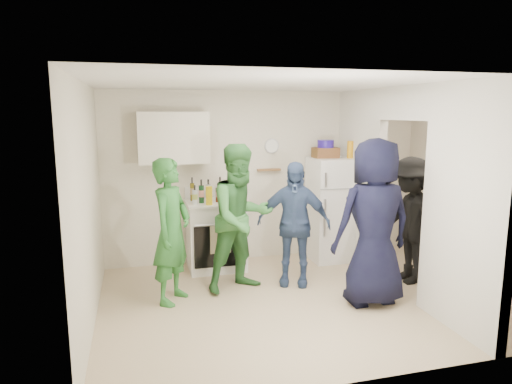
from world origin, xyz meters
TOP-DOWN VIEW (x-y plane):
  - floor at (0.00, 0.00)m, footprint 4.80×4.80m
  - wall_back at (0.00, 1.70)m, footprint 4.80×0.00m
  - wall_front at (0.00, -1.70)m, footprint 4.80×0.00m
  - wall_left at (-2.40, 0.00)m, footprint 0.00×3.40m
  - wall_right at (2.40, 0.00)m, footprint 0.00×3.40m
  - ceiling at (0.00, 0.00)m, footprint 4.80×4.80m
  - partition_pier_back at (1.20, 1.10)m, footprint 0.12×1.20m
  - partition_pier_front at (1.20, -1.10)m, footprint 0.12×1.20m
  - partition_header at (1.20, 0.00)m, footprint 0.12×1.00m
  - stove at (-0.86, 1.37)m, footprint 0.81×0.68m
  - upper_cabinet at (-1.40, 1.52)m, footprint 0.95×0.34m
  - fridge at (0.89, 1.34)m, footprint 0.63×0.61m
  - wicker_basket at (0.79, 1.39)m, footprint 0.35×0.25m
  - blue_bowl at (0.79, 1.39)m, footprint 0.24×0.24m
  - yellow_cup_stack_top at (1.11, 1.24)m, footprint 0.09×0.09m
  - wall_clock at (0.05, 1.68)m, footprint 0.22×0.02m
  - spice_shelf at (0.00, 1.65)m, footprint 0.35×0.08m
  - nook_window at (2.38, 0.20)m, footprint 0.03×0.70m
  - nook_window_frame at (2.36, 0.20)m, footprint 0.04×0.76m
  - nook_valance at (2.34, 0.20)m, footprint 0.04×0.82m
  - yellow_cup_stack_stove at (-0.98, 1.15)m, footprint 0.09×0.09m
  - red_cup at (-0.64, 1.17)m, footprint 0.09×0.09m
  - person_green_left at (-1.55, 0.37)m, footprint 0.67×0.74m
  - person_green_center at (-0.68, 0.52)m, footprint 1.06×0.94m
  - person_denim at (-0.00, 0.53)m, footprint 1.01×0.73m
  - person_navy at (0.67, -0.28)m, footprint 0.95×0.63m
  - person_nook at (1.48, 0.22)m, footprint 0.63×1.07m
  - bottle_a at (-1.16, 1.51)m, footprint 0.06×0.06m
  - bottle_b at (-1.06, 1.31)m, footprint 0.07×0.07m
  - bottle_c at (-0.93, 1.51)m, footprint 0.07×0.07m
  - bottle_d at (-0.83, 1.32)m, footprint 0.07×0.07m
  - bottle_e at (-0.75, 1.56)m, footprint 0.07×0.07m
  - bottle_f at (-0.69, 1.40)m, footprint 0.07×0.07m
  - bottle_g at (-0.60, 1.50)m, footprint 0.07×0.07m
  - bottle_h at (-1.16, 1.23)m, footprint 0.07×0.07m

SIDE VIEW (x-z plane):
  - floor at x=0.00m, z-range 0.00..0.00m
  - stove at x=-0.86m, z-range 0.00..0.97m
  - fridge at x=0.89m, z-range 0.00..1.53m
  - person_denim at x=0.00m, z-range 0.00..1.59m
  - person_nook at x=1.48m, z-range 0.00..1.64m
  - person_green_left at x=-1.55m, z-range 0.00..1.69m
  - person_green_center at x=-0.68m, z-range 0.00..1.82m
  - person_navy at x=0.67m, z-range 0.00..1.92m
  - red_cup at x=-0.64m, z-range 0.97..1.09m
  - yellow_cup_stack_stove at x=-0.98m, z-range 0.97..1.22m
  - bottle_h at x=-1.16m, z-range 0.97..1.23m
  - bottle_d at x=-0.83m, z-range 0.97..1.23m
  - bottle_f at x=-0.69m, z-range 0.97..1.26m
  - bottle_c at x=-0.93m, z-range 0.97..1.26m
  - bottle_e at x=-0.75m, z-range 0.97..1.28m
  - bottle_b at x=-1.06m, z-range 0.97..1.29m
  - bottle_g at x=-0.60m, z-range 0.97..1.29m
  - bottle_a at x=-1.16m, z-range 0.97..1.30m
  - wall_back at x=0.00m, z-range -1.15..3.65m
  - wall_front at x=0.00m, z-range -1.15..3.65m
  - wall_left at x=-2.40m, z-range -0.45..2.95m
  - wall_right at x=2.40m, z-range -0.45..2.95m
  - partition_pier_back at x=1.20m, z-range 0.00..2.50m
  - partition_pier_front at x=1.20m, z-range 0.00..2.50m
  - spice_shelf at x=0.00m, z-range 1.34..1.36m
  - wicker_basket at x=0.79m, z-range 1.53..1.68m
  - nook_window at x=2.38m, z-range 1.25..2.05m
  - nook_window_frame at x=2.36m, z-range 1.22..2.08m
  - yellow_cup_stack_top at x=1.11m, z-range 1.53..1.78m
  - wall_clock at x=0.05m, z-range 1.59..1.81m
  - blue_bowl at x=0.79m, z-range 1.68..1.79m
  - upper_cabinet at x=-1.40m, z-range 1.50..2.20m
  - nook_valance at x=2.34m, z-range 1.91..2.09m
  - partition_header at x=1.20m, z-range 2.10..2.50m
  - ceiling at x=0.00m, z-range 2.50..2.50m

